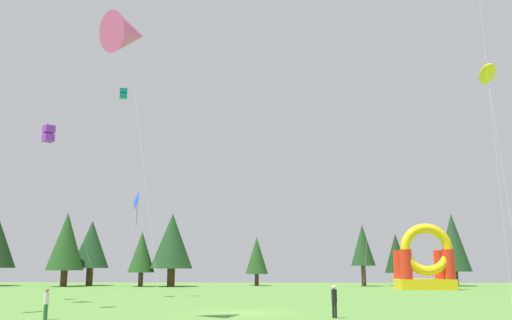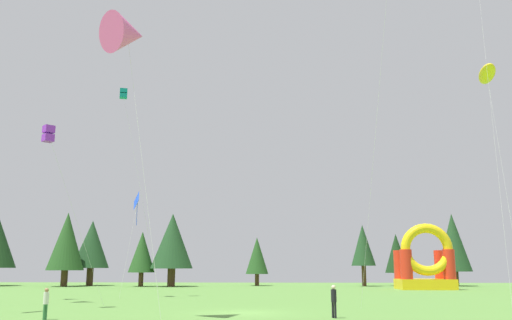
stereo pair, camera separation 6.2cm
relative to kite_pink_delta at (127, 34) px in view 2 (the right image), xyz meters
name	(u,v)px [view 2 (the right image)]	position (x,y,z in m)	size (l,w,h in m)	color
ground_plane	(244,313)	(6.23, 4.27, -15.16)	(120.00, 120.00, 0.00)	#548438
kite_pink_delta	(127,34)	(0.00, 0.00, 0.00)	(4.65, 4.13, 16.49)	#EA599E
kite_yellow_parafoil	(487,74)	(25.99, 16.96, 3.49)	(1.91, 6.88, 19.43)	yellow
kite_blue_diamond	(138,203)	(-4.32, 20.05, -6.95)	(1.25, 2.80, 8.89)	blue
kite_purple_box	(49,134)	(-6.89, 6.48, -4.00)	(3.66, 3.87, 11.73)	purple
kite_teal_box	(124,94)	(-5.88, 19.17, 2.88)	(4.11, 1.64, 18.54)	#0C7F7A
person_near_camera	(46,301)	(-3.39, -0.19, -14.25)	(0.32, 0.32, 1.54)	#33723F
person_midfield	(334,298)	(11.05, 1.34, -14.18)	(0.40, 0.40, 1.65)	black
inflatable_orange_dome	(425,266)	(25.12, 37.30, -12.47)	(6.22, 4.89, 7.51)	yellow
tree_row_1	(67,241)	(-20.61, 45.16, -9.22)	(4.93, 4.93, 9.85)	#4C331E
tree_row_2	(92,244)	(-18.31, 48.49, -9.50)	(5.06, 5.06, 9.02)	#4C331E
tree_row_3	(142,252)	(-10.38, 45.71, -10.65)	(3.56, 3.56, 7.27)	#4C331E
tree_row_4	(172,241)	(-6.27, 45.58, -9.19)	(5.63, 5.63, 9.69)	#4C331E
tree_row_5	(257,256)	(5.02, 49.26, -11.07)	(3.16, 3.16, 6.65)	#4C331E
tree_row_6	(363,246)	(19.60, 47.96, -9.73)	(3.29, 3.29, 8.27)	#4C331E
tree_row_7	(396,253)	(24.54, 50.13, -10.74)	(3.30, 3.30, 7.15)	#4C331E
tree_row_8	(453,243)	(32.24, 49.35, -9.28)	(4.60, 4.60, 9.88)	#4C331E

